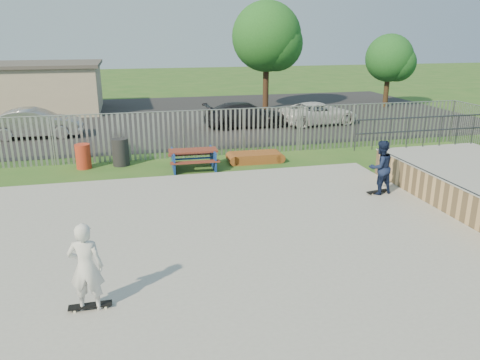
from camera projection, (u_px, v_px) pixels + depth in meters
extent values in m
plane|color=#2B5B1F|center=(188.00, 252.00, 11.46)|extent=(120.00, 120.00, 0.00)
cube|color=#989893|center=(188.00, 249.00, 11.43)|extent=(15.00, 12.00, 0.15)
cylinder|color=#383A3F|center=(438.00, 177.00, 13.72)|extent=(0.06, 7.00, 0.06)
cube|color=maroon|center=(193.00, 150.00, 18.08)|extent=(1.88, 0.78, 0.06)
cube|color=maroon|center=(195.00, 162.00, 17.59)|extent=(1.87, 0.34, 0.05)
cube|color=maroon|center=(192.00, 154.00, 18.75)|extent=(1.87, 0.34, 0.05)
cube|color=navy|center=(193.00, 160.00, 18.19)|extent=(1.70, 1.50, 0.77)
cube|color=brown|center=(255.00, 157.00, 19.28)|extent=(1.95, 1.00, 0.39)
cylinder|color=#B3311B|center=(83.00, 156.00, 18.29)|extent=(0.58, 0.58, 0.97)
cylinder|color=black|center=(121.00, 152.00, 18.68)|extent=(0.66, 0.66, 1.10)
cube|color=black|center=(149.00, 118.00, 29.06)|extent=(40.00, 18.00, 0.02)
imported|color=#A2A1A6|center=(36.00, 123.00, 23.46)|extent=(4.44, 1.56, 1.46)
imported|color=black|center=(246.00, 115.00, 26.09)|extent=(4.71, 1.96, 1.36)
imported|color=silver|center=(319.00, 113.00, 26.86)|extent=(4.76, 2.61, 1.26)
cube|color=#B6A98C|center=(20.00, 90.00, 30.54)|extent=(10.00, 6.00, 3.00)
cube|color=#4C4742|center=(16.00, 65.00, 30.05)|extent=(10.40, 6.40, 0.20)
cylinder|color=#3C2618|center=(266.00, 79.00, 31.87)|extent=(0.40, 0.40, 4.12)
sphere|color=#1E561D|center=(267.00, 36.00, 31.03)|extent=(4.61, 4.61, 4.61)
cylinder|color=#3E2B19|center=(387.00, 86.00, 32.81)|extent=(0.35, 0.35, 2.90)
sphere|color=#1B511D|center=(389.00, 58.00, 32.22)|extent=(3.25, 3.25, 3.25)
cube|color=black|center=(378.00, 191.00, 15.13)|extent=(0.82, 0.34, 0.02)
cube|color=black|center=(90.00, 305.00, 8.85)|extent=(0.80, 0.21, 0.02)
imported|color=#131D3B|center=(380.00, 167.00, 14.89)|extent=(0.96, 0.81, 1.75)
imported|color=silver|center=(86.00, 267.00, 8.60)|extent=(0.70, 0.52, 1.75)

